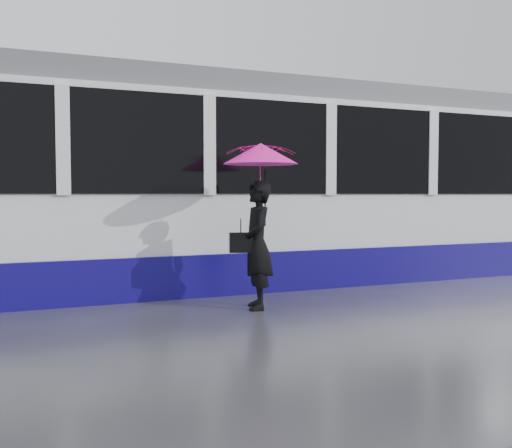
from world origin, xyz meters
name	(u,v)px	position (x,y,z in m)	size (l,w,h in m)	color
ground	(317,307)	(0.00, 0.00, 0.00)	(90.00, 90.00, 0.00)	#2A2A2F
rails	(247,280)	(0.00, 2.50, 0.01)	(34.00, 1.51, 0.02)	#3F3D38
tram	(320,186)	(1.42, 2.50, 1.64)	(26.00, 2.56, 3.35)	white
woman	(257,245)	(-0.77, 0.22, 0.83)	(0.61, 0.40, 1.67)	black
umbrella	(261,168)	(-0.72, 0.22, 1.83)	(1.19, 1.19, 1.13)	#F31484
handbag	(241,242)	(-0.99, 0.24, 0.87)	(0.32, 0.20, 0.44)	black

